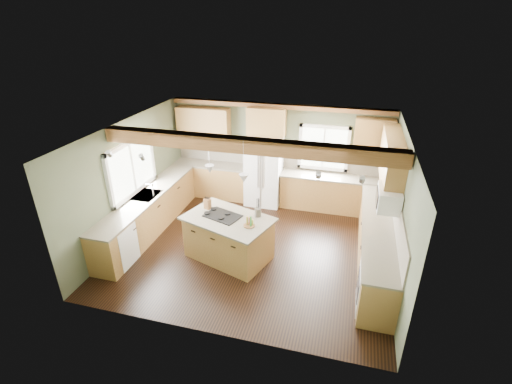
# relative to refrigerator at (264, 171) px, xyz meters

# --- Properties ---
(floor) EXTENTS (5.60, 5.60, 0.00)m
(floor) POSITION_rel_refrigerator_xyz_m (0.30, -2.12, -0.90)
(floor) COLOR black
(floor) RESTS_ON ground
(ceiling) EXTENTS (5.60, 5.60, 0.00)m
(ceiling) POSITION_rel_refrigerator_xyz_m (0.30, -2.12, 1.70)
(ceiling) COLOR silver
(ceiling) RESTS_ON wall_back
(wall_back) EXTENTS (5.60, 0.00, 5.60)m
(wall_back) POSITION_rel_refrigerator_xyz_m (0.30, 0.38, 0.40)
(wall_back) COLOR #474E37
(wall_back) RESTS_ON ground
(wall_left) EXTENTS (0.00, 5.00, 5.00)m
(wall_left) POSITION_rel_refrigerator_xyz_m (-2.50, -2.12, 0.40)
(wall_left) COLOR #474E37
(wall_left) RESTS_ON ground
(wall_right) EXTENTS (0.00, 5.00, 5.00)m
(wall_right) POSITION_rel_refrigerator_xyz_m (3.10, -2.12, 0.40)
(wall_right) COLOR #474E37
(wall_right) RESTS_ON ground
(ceiling_beam) EXTENTS (5.55, 0.26, 0.26)m
(ceiling_beam) POSITION_rel_refrigerator_xyz_m (0.30, -2.59, 1.57)
(ceiling_beam) COLOR #4C2D15
(ceiling_beam) RESTS_ON ceiling
(soffit_trim) EXTENTS (5.55, 0.20, 0.10)m
(soffit_trim) POSITION_rel_refrigerator_xyz_m (0.30, 0.28, 1.64)
(soffit_trim) COLOR #4C2D15
(soffit_trim) RESTS_ON ceiling
(backsplash_back) EXTENTS (5.58, 0.03, 0.58)m
(backsplash_back) POSITION_rel_refrigerator_xyz_m (0.30, 0.36, 0.31)
(backsplash_back) COLOR brown
(backsplash_back) RESTS_ON wall_back
(backsplash_right) EXTENTS (0.03, 3.70, 0.58)m
(backsplash_right) POSITION_rel_refrigerator_xyz_m (3.08, -2.07, 0.31)
(backsplash_right) COLOR brown
(backsplash_right) RESTS_ON wall_right
(base_cab_back_left) EXTENTS (2.02, 0.60, 0.88)m
(base_cab_back_left) POSITION_rel_refrigerator_xyz_m (-1.49, 0.08, -0.46)
(base_cab_back_left) COLOR brown
(base_cab_back_left) RESTS_ON floor
(counter_back_left) EXTENTS (2.06, 0.64, 0.04)m
(counter_back_left) POSITION_rel_refrigerator_xyz_m (-1.49, 0.08, 0.00)
(counter_back_left) COLOR #4C4438
(counter_back_left) RESTS_ON base_cab_back_left
(base_cab_back_right) EXTENTS (2.62, 0.60, 0.88)m
(base_cab_back_right) POSITION_rel_refrigerator_xyz_m (1.79, 0.08, -0.46)
(base_cab_back_right) COLOR brown
(base_cab_back_right) RESTS_ON floor
(counter_back_right) EXTENTS (2.66, 0.64, 0.04)m
(counter_back_right) POSITION_rel_refrigerator_xyz_m (1.79, 0.08, 0.00)
(counter_back_right) COLOR #4C4438
(counter_back_right) RESTS_ON base_cab_back_right
(base_cab_left) EXTENTS (0.60, 3.70, 0.88)m
(base_cab_left) POSITION_rel_refrigerator_xyz_m (-2.20, -2.07, -0.46)
(base_cab_left) COLOR brown
(base_cab_left) RESTS_ON floor
(counter_left) EXTENTS (0.64, 3.74, 0.04)m
(counter_left) POSITION_rel_refrigerator_xyz_m (-2.20, -2.07, 0.00)
(counter_left) COLOR #4C4438
(counter_left) RESTS_ON base_cab_left
(base_cab_right) EXTENTS (0.60, 3.70, 0.88)m
(base_cab_right) POSITION_rel_refrigerator_xyz_m (2.80, -2.07, -0.46)
(base_cab_right) COLOR brown
(base_cab_right) RESTS_ON floor
(counter_right) EXTENTS (0.64, 3.74, 0.04)m
(counter_right) POSITION_rel_refrigerator_xyz_m (2.80, -2.07, 0.00)
(counter_right) COLOR #4C4438
(counter_right) RESTS_ON base_cab_right
(upper_cab_back_left) EXTENTS (1.40, 0.35, 0.90)m
(upper_cab_back_left) POSITION_rel_refrigerator_xyz_m (-1.69, 0.21, 1.05)
(upper_cab_back_left) COLOR brown
(upper_cab_back_left) RESTS_ON wall_back
(upper_cab_over_fridge) EXTENTS (0.96, 0.35, 0.70)m
(upper_cab_over_fridge) POSITION_rel_refrigerator_xyz_m (-0.00, 0.21, 1.25)
(upper_cab_over_fridge) COLOR brown
(upper_cab_over_fridge) RESTS_ON wall_back
(upper_cab_right) EXTENTS (0.35, 2.20, 0.90)m
(upper_cab_right) POSITION_rel_refrigerator_xyz_m (2.92, -1.22, 1.05)
(upper_cab_right) COLOR brown
(upper_cab_right) RESTS_ON wall_right
(upper_cab_back_corner) EXTENTS (0.90, 0.35, 0.90)m
(upper_cab_back_corner) POSITION_rel_refrigerator_xyz_m (2.60, 0.21, 1.05)
(upper_cab_back_corner) COLOR brown
(upper_cab_back_corner) RESTS_ON wall_back
(window_left) EXTENTS (0.04, 1.60, 1.05)m
(window_left) POSITION_rel_refrigerator_xyz_m (-2.48, -2.07, 0.65)
(window_left) COLOR white
(window_left) RESTS_ON wall_left
(window_back) EXTENTS (1.10, 0.04, 1.00)m
(window_back) POSITION_rel_refrigerator_xyz_m (1.45, 0.36, 0.65)
(window_back) COLOR white
(window_back) RESTS_ON wall_back
(sink) EXTENTS (0.50, 0.65, 0.03)m
(sink) POSITION_rel_refrigerator_xyz_m (-2.20, -2.07, 0.01)
(sink) COLOR #262628
(sink) RESTS_ON counter_left
(faucet) EXTENTS (0.02, 0.02, 0.28)m
(faucet) POSITION_rel_refrigerator_xyz_m (-2.02, -2.07, 0.15)
(faucet) COLOR #B2B2B7
(faucet) RESTS_ON sink
(dishwasher) EXTENTS (0.60, 0.60, 0.84)m
(dishwasher) POSITION_rel_refrigerator_xyz_m (-2.19, -3.37, -0.47)
(dishwasher) COLOR white
(dishwasher) RESTS_ON floor
(oven) EXTENTS (0.60, 0.72, 0.84)m
(oven) POSITION_rel_refrigerator_xyz_m (2.79, -3.37, -0.47)
(oven) COLOR white
(oven) RESTS_ON floor
(microwave) EXTENTS (0.40, 0.70, 0.38)m
(microwave) POSITION_rel_refrigerator_xyz_m (2.88, -2.17, 0.65)
(microwave) COLOR white
(microwave) RESTS_ON wall_right
(pendant_left) EXTENTS (0.18, 0.18, 0.16)m
(pendant_left) POSITION_rel_refrigerator_xyz_m (-0.48, -2.46, 0.98)
(pendant_left) COLOR #B2B2B7
(pendant_left) RESTS_ON ceiling
(pendant_right) EXTENTS (0.18, 0.18, 0.16)m
(pendant_right) POSITION_rel_refrigerator_xyz_m (0.28, -2.71, 0.98)
(pendant_right) COLOR #B2B2B7
(pendant_right) RESTS_ON ceiling
(refrigerator) EXTENTS (0.90, 0.74, 1.80)m
(refrigerator) POSITION_rel_refrigerator_xyz_m (0.00, 0.00, 0.00)
(refrigerator) COLOR white
(refrigerator) RESTS_ON floor
(island) EXTENTS (1.84, 1.44, 0.88)m
(island) POSITION_rel_refrigerator_xyz_m (-0.10, -2.59, -0.46)
(island) COLOR olive
(island) RESTS_ON floor
(island_top) EXTENTS (1.97, 1.58, 0.04)m
(island_top) POSITION_rel_refrigerator_xyz_m (-0.10, -2.59, 0.00)
(island_top) COLOR #4C4438
(island_top) RESTS_ON island
(cooktop) EXTENTS (0.81, 0.66, 0.02)m
(cooktop) POSITION_rel_refrigerator_xyz_m (-0.22, -2.54, 0.03)
(cooktop) COLOR black
(cooktop) RESTS_ON island_top
(knife_block) EXTENTS (0.16, 0.14, 0.22)m
(knife_block) POSITION_rel_refrigerator_xyz_m (-0.63, -2.31, 0.13)
(knife_block) COLOR #57371A
(knife_block) RESTS_ON island_top
(utensil_crock) EXTENTS (0.18, 0.18, 0.18)m
(utensil_crock) POSITION_rel_refrigerator_xyz_m (0.46, -2.35, 0.11)
(utensil_crock) COLOR #423A35
(utensil_crock) RESTS_ON island_top
(bottle_tray) EXTENTS (0.23, 0.23, 0.21)m
(bottle_tray) POSITION_rel_refrigerator_xyz_m (0.39, -2.76, 0.12)
(bottle_tray) COLOR brown
(bottle_tray) RESTS_ON island_top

